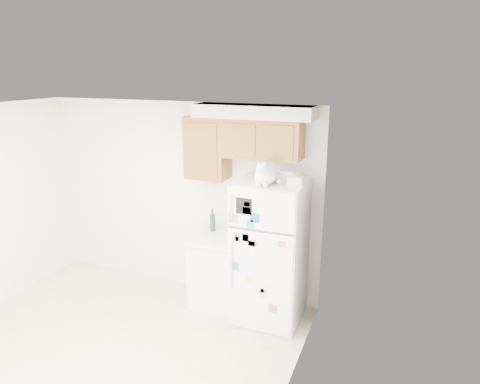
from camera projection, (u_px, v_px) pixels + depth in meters
The scene contains 9 objects.
ground_plane at pixel (87, 373), 4.23m from camera, with size 3.80×4.00×0.01m, color beige.
room_shell at pixel (97, 206), 3.94m from camera, with size 3.84×4.04×2.52m.
refrigerator at pixel (270, 252), 4.94m from camera, with size 0.76×0.78×1.70m.
base_counter at pixel (219, 270), 5.36m from camera, with size 0.64×0.64×0.92m.
cat at pixel (265, 175), 4.52m from camera, with size 0.28×0.41×0.29m.
storage_box_back at pixel (290, 175), 4.74m from camera, with size 0.18×0.13×0.10m, color white.
storage_box_front at pixel (295, 181), 4.53m from camera, with size 0.15×0.11×0.09m, color white.
bottle_green at pixel (212, 220), 5.35m from camera, with size 0.07×0.07×0.30m, color #19381E, non-canonical shape.
bottle_amber at pixel (232, 223), 5.29m from camera, with size 0.06×0.06×0.26m, color #593814, non-canonical shape.
Camera 1 is at (2.71, -2.76, 2.90)m, focal length 32.00 mm.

